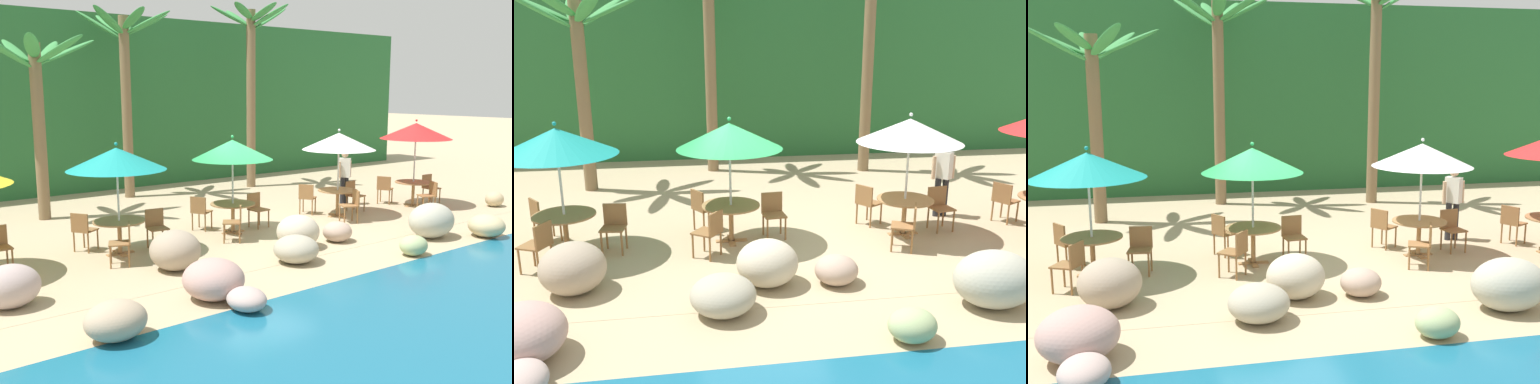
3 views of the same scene
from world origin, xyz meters
The scene contains 24 objects.
ground_plane centered at (0.00, 0.00, 0.00)m, with size 120.00×120.00×0.00m, color tan.
terrace_deck centered at (0.00, 0.00, 0.00)m, with size 18.00×5.20×0.01m.
foliage_backdrop centered at (0.00, 9.00, 3.00)m, with size 28.00×2.40×6.00m.
rock_seawall centered at (-1.05, -2.76, 0.33)m, with size 16.60×3.41×0.83m.
umbrella_teal centered at (-3.54, 0.05, 2.05)m, with size 2.08×2.08×2.40m.
dining_table_teal centered at (-3.54, 0.05, 0.61)m, with size 1.10×1.10×0.74m.
chair_teal_seaward centered at (-2.69, 0.03, 0.51)m, with size 0.47×0.48×0.87m.
chair_teal_inland centered at (-4.10, 0.69, 0.51)m, with size 0.59×0.59×0.87m.
chair_teal_left centered at (-3.80, -0.77, 0.51)m, with size 0.56×0.56×0.87m.
umbrella_green centered at (-0.54, 0.15, 2.05)m, with size 1.96×1.96×2.40m.
dining_table_green centered at (-0.54, 0.15, 0.61)m, with size 1.10×1.10×0.74m.
chair_green_seaward centered at (0.30, 0.32, 0.51)m, with size 0.45×0.46×0.87m.
chair_green_inland centered at (-1.07, 0.83, 0.51)m, with size 0.58×0.58×0.87m.
chair_green_left centered at (-0.97, -0.59, 0.51)m, with size 0.59×0.59×0.87m.
umbrella_white centered at (2.87, 0.00, 2.08)m, with size 2.01×2.01×2.43m.
dining_table_white centered at (2.87, 0.00, 0.61)m, with size 1.10×1.10×0.74m.
chair_white_seaward centered at (3.70, 0.20, 0.51)m, with size 0.47×0.48×0.87m.
chair_white_inland centered at (2.33, 0.66, 0.51)m, with size 0.59×0.59×0.87m.
chair_white_left centered at (2.61, -0.81, 0.51)m, with size 0.56×0.56×0.87m.
chair_red_inland centered at (5.24, 0.37, 0.51)m, with size 0.57×0.57×0.87m.
palm_tree_nearest centered at (-3.81, 4.46, 3.44)m, with size 3.31×3.28×4.88m.
palm_tree_second centered at (-0.52, 6.15, 4.06)m, with size 2.91×3.10×5.94m.
palm_tree_third centered at (3.90, 5.42, 4.30)m, with size 2.74×2.89×6.36m.
waiter_in_white centered at (4.14, 0.99, 0.99)m, with size 0.52×0.39×1.70m.
Camera 2 is at (-1.36, -9.51, 3.71)m, focal length 37.56 mm.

